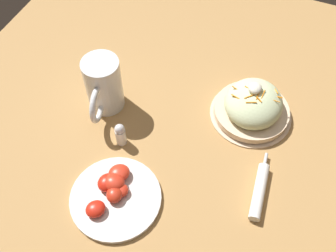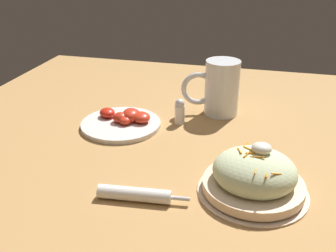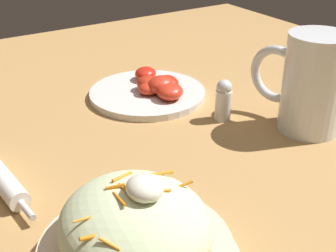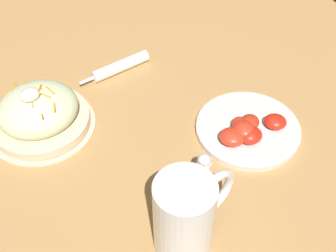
{
  "view_description": "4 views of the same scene",
  "coord_description": "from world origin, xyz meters",
  "px_view_note": "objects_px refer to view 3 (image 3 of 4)",
  "views": [
    {
      "loc": [
        -0.51,
        -0.15,
        0.84
      ],
      "look_at": [
        -0.01,
        0.06,
        0.06
      ],
      "focal_mm": 41.52,
      "sensor_mm": 36.0,
      "label": 1
    },
    {
      "loc": [
        0.15,
        -0.78,
        0.46
      ],
      "look_at": [
        -0.05,
        0.02,
        0.06
      ],
      "focal_mm": 42.02,
      "sensor_mm": 36.0,
      "label": 2
    },
    {
      "loc": [
        0.47,
        -0.28,
        0.35
      ],
      "look_at": [
        -0.0,
        0.03,
        0.05
      ],
      "focal_mm": 48.82,
      "sensor_mm": 36.0,
      "label": 3
    },
    {
      "loc": [
        0.26,
        0.58,
        0.69
      ],
      "look_at": [
        -0.04,
        0.07,
        0.07
      ],
      "focal_mm": 48.86,
      "sensor_mm": 36.0,
      "label": 4
    }
  ],
  "objects_px": {
    "salad_plate": "(136,236)",
    "salt_shaker": "(224,100)",
    "beer_mug": "(311,89)",
    "tomato_plate": "(151,90)",
    "napkin_roll": "(0,177)"
  },
  "relations": [
    {
      "from": "beer_mug",
      "to": "salt_shaker",
      "type": "distance_m",
      "value": 0.14
    },
    {
      "from": "salt_shaker",
      "to": "beer_mug",
      "type": "bearing_deg",
      "value": 44.11
    },
    {
      "from": "salad_plate",
      "to": "tomato_plate",
      "type": "bearing_deg",
      "value": 147.2
    },
    {
      "from": "salad_plate",
      "to": "tomato_plate",
      "type": "height_order",
      "value": "salad_plate"
    },
    {
      "from": "salad_plate",
      "to": "beer_mug",
      "type": "height_order",
      "value": "beer_mug"
    },
    {
      "from": "tomato_plate",
      "to": "salt_shaker",
      "type": "relative_size",
      "value": 3.02
    },
    {
      "from": "salad_plate",
      "to": "napkin_roll",
      "type": "xyz_separation_m",
      "value": [
        -0.22,
        -0.08,
        -0.02
      ]
    },
    {
      "from": "salad_plate",
      "to": "tomato_plate",
      "type": "relative_size",
      "value": 1.03
    },
    {
      "from": "salad_plate",
      "to": "salt_shaker",
      "type": "xyz_separation_m",
      "value": [
        -0.21,
        0.28,
        -0.0
      ]
    },
    {
      "from": "tomato_plate",
      "to": "salt_shaker",
      "type": "height_order",
      "value": "salt_shaker"
    },
    {
      "from": "beer_mug",
      "to": "salt_shaker",
      "type": "height_order",
      "value": "beer_mug"
    },
    {
      "from": "beer_mug",
      "to": "tomato_plate",
      "type": "height_order",
      "value": "beer_mug"
    },
    {
      "from": "salad_plate",
      "to": "napkin_roll",
      "type": "relative_size",
      "value": 1.22
    },
    {
      "from": "beer_mug",
      "to": "napkin_roll",
      "type": "xyz_separation_m",
      "value": [
        -0.1,
        -0.46,
        -0.05
      ]
    },
    {
      "from": "napkin_roll",
      "to": "salt_shaker",
      "type": "distance_m",
      "value": 0.36
    }
  ]
}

